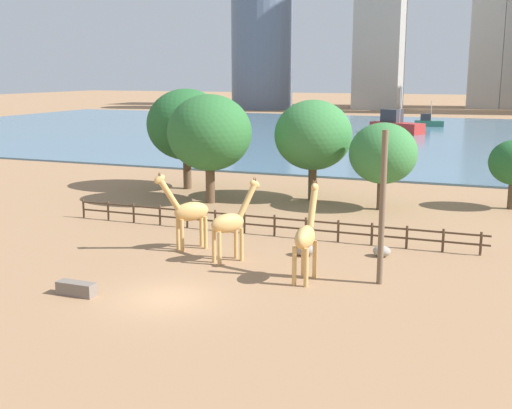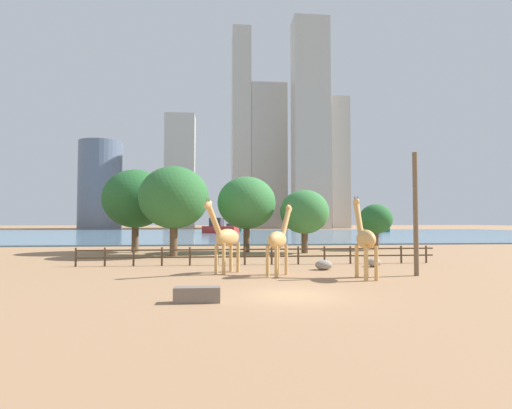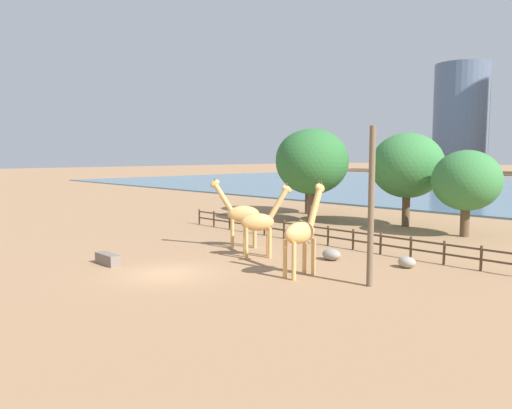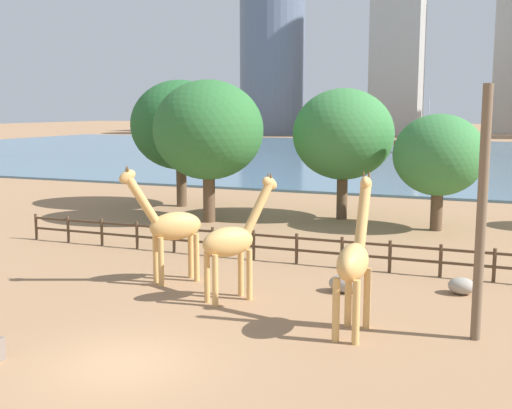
# 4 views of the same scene
# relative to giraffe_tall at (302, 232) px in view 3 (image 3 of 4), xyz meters

# --- Properties ---
(giraffe_tall) EXTENTS (0.82, 2.91, 4.67)m
(giraffe_tall) POSITION_rel_giraffe_tall_xyz_m (0.00, 0.00, 0.00)
(giraffe_tall) COLOR tan
(giraffe_tall) RESTS_ON ground
(giraffe_companion) EXTENTS (2.49, 2.83, 4.51)m
(giraffe_companion) POSITION_rel_giraffe_tall_xyz_m (-7.64, 2.89, -0.02)
(giraffe_companion) COLOR tan
(giraffe_companion) RESTS_ON ground
(giraffe_young) EXTENTS (2.16, 2.84, 4.33)m
(giraffe_young) POSITION_rel_giraffe_tall_xyz_m (-4.58, 1.67, -0.11)
(giraffe_young) COLOR tan
(giraffe_young) RESTS_ON ground
(utility_pole) EXTENTS (0.28, 0.28, 7.19)m
(utility_pole) POSITION_rel_giraffe_tall_xyz_m (3.37, 0.79, 1.42)
(utility_pole) COLOR brown
(utility_pole) RESTS_ON ground
(boulder_near_fence) EXTENTS (0.95, 0.79, 0.59)m
(boulder_near_fence) POSITION_rel_giraffe_tall_xyz_m (2.66, 5.34, -1.88)
(boulder_near_fence) COLOR gray
(boulder_near_fence) RESTS_ON ground
(boulder_by_pole) EXTENTS (1.13, 0.85, 0.64)m
(boulder_by_pole) POSITION_rel_giraffe_tall_xyz_m (-1.25, 4.02, -1.86)
(boulder_by_pole) COLOR gray
(boulder_by_pole) RESTS_ON ground
(feeding_trough) EXTENTS (1.80, 0.60, 0.60)m
(feeding_trough) POSITION_rel_giraffe_tall_xyz_m (-8.90, -5.63, -1.88)
(feeding_trough) COLOR #72665B
(feeding_trough) RESTS_ON ground
(enclosure_fence) EXTENTS (26.12, 0.14, 1.30)m
(enclosure_fence) POSITION_rel_giraffe_tall_xyz_m (-5.05, 7.47, -1.42)
(enclosure_fence) COLOR #4C3826
(enclosure_fence) RESTS_ON ground
(tree_center_broad) EXTENTS (6.57, 6.57, 8.39)m
(tree_center_broad) POSITION_rel_giraffe_tall_xyz_m (-16.45, 20.01, 3.24)
(tree_center_broad) COLOR brown
(tree_center_broad) RESTS_ON ground
(tree_right_tall) EXTENTS (5.92, 5.92, 7.69)m
(tree_right_tall) POSITION_rel_giraffe_tall_xyz_m (-5.19, 19.10, 2.83)
(tree_right_tall) COLOR brown
(tree_right_tall) RESTS_ON ground
(tree_left_small) EXTENTS (4.83, 4.83, 6.25)m
(tree_left_small) POSITION_rel_giraffe_tall_xyz_m (0.44, 17.42, 1.87)
(tree_left_small) COLOR brown
(tree_left_small) RESTS_ON ground
(tree_right_small) EXTENTS (6.29, 6.29, 8.14)m
(tree_right_small) POSITION_rel_giraffe_tall_xyz_m (-12.08, 15.26, 3.11)
(tree_right_small) COLOR brown
(tree_right_small) RESTS_ON ground
(skyline_block_central) EXTENTS (16.35, 16.35, 33.57)m
(skyline_block_central) POSITION_rel_giraffe_tall_xyz_m (-53.07, 136.11, 14.61)
(skyline_block_central) COLOR slate
(skyline_block_central) RESTS_ON ground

